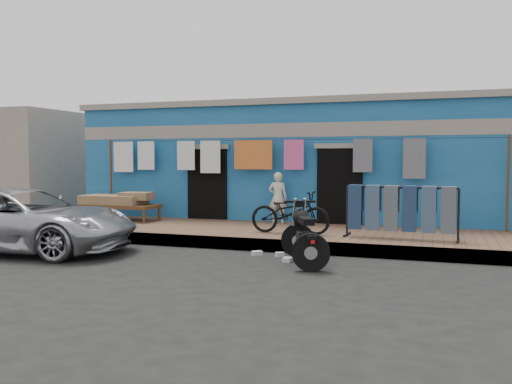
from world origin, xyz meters
name	(u,v)px	position (x,y,z in m)	size (l,w,h in m)	color
ground	(219,265)	(0.00, 0.00, 0.00)	(80.00, 80.00, 0.00)	black
sidewalk	(270,235)	(0.00, 3.00, 0.12)	(28.00, 3.00, 0.25)	brown
curb	(249,244)	(0.00, 1.55, 0.12)	(28.00, 0.10, 0.25)	gray
building	(311,164)	(0.00, 6.99, 1.69)	(12.20, 5.20, 3.36)	#1B568E
neighbor_left	(11,163)	(-11.00, 7.00, 1.70)	(6.00, 5.00, 3.40)	#9E9384
clothesline	(249,160)	(-0.94, 4.25, 1.81)	(10.06, 0.06, 2.10)	brown
car	(22,219)	(-4.20, -0.01, 0.65)	(2.08, 4.58, 1.29)	#B0B1B5
seated_person	(278,198)	(-0.18, 4.20, 0.88)	(0.45, 0.30, 1.26)	beige
bicycle	(290,208)	(0.61, 2.45, 0.80)	(0.60, 1.71, 1.11)	black
motorcycle	(304,233)	(1.37, 0.58, 0.54)	(1.21, 1.76, 1.07)	black
charpoy	(121,207)	(-4.20, 3.48, 0.60)	(2.08, 1.01, 0.70)	brown
jeans_rack	(401,211)	(2.88, 2.48, 0.80)	(2.30, 0.61, 1.09)	black
litter_a	(257,253)	(0.33, 1.09, 0.04)	(0.18, 0.14, 0.08)	silver
litter_b	(280,254)	(0.78, 1.11, 0.04)	(0.16, 0.12, 0.08)	silver
litter_c	(288,260)	(1.05, 0.65, 0.04)	(0.19, 0.15, 0.08)	silver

